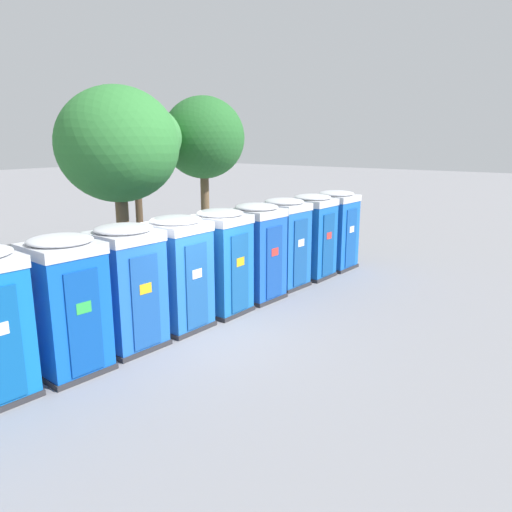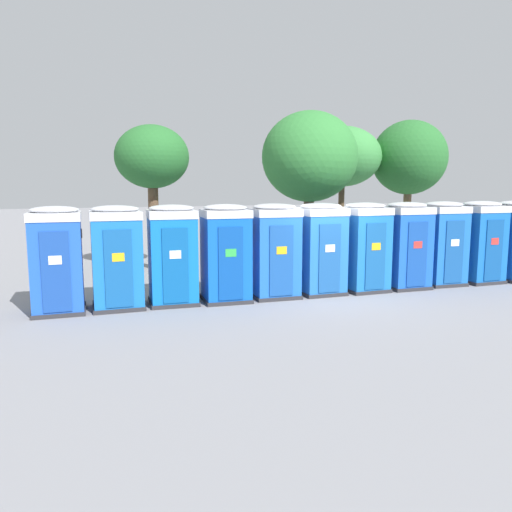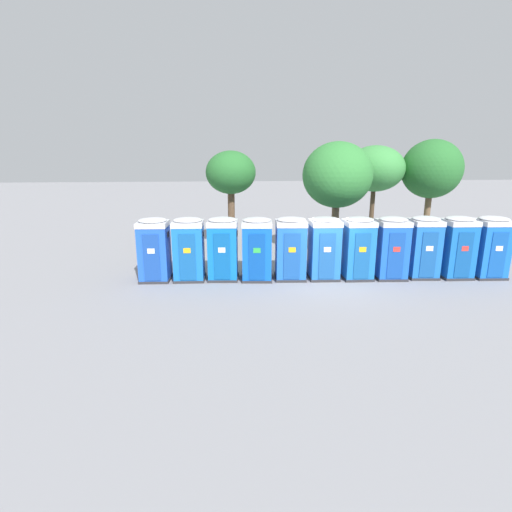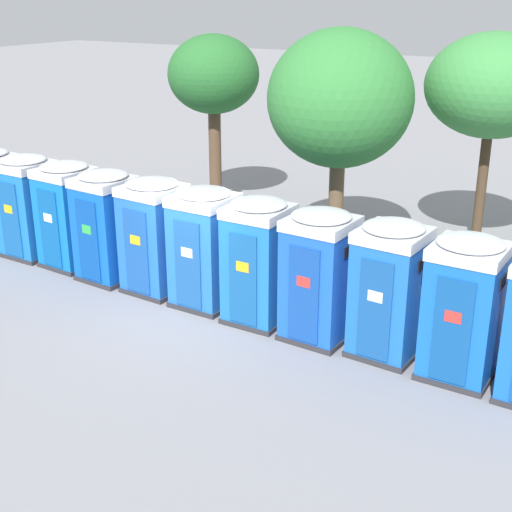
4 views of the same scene
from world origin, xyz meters
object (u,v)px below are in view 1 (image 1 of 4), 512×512
Objects in this scene: portapotty_7 at (257,251)px; portapotty_8 at (284,242)px; portapotty_10 at (335,229)px; portapotty_3 at (66,304)px; portapotty_5 at (178,272)px; portapotty_6 at (221,261)px; street_tree_3 at (204,138)px; portapotty_4 at (127,286)px; street_tree_2 at (118,146)px; street_tree_1 at (135,138)px; portapotty_9 at (312,236)px.

portapotty_7 is 1.37m from portapotty_8.
portapotty_7 is 1.00× the size of portapotty_8.
portapotty_10 is (2.73, -0.23, -0.00)m from portapotty_8.
portapotty_5 is at bearing -1.77° from portapotty_3.
portapotty_6 and portapotty_7 have the same top height.
street_tree_3 is (7.13, 5.48, 2.88)m from portapotty_5.
portapotty_5 is (1.37, -0.07, 0.00)m from portapotty_4.
portapotty_5 is at bearing 175.41° from portapotty_6.
portapotty_7 is 0.44× the size of street_tree_3.
portapotty_8 is (5.47, -0.23, 0.00)m from portapotty_4.
street_tree_3 reaches higher than portapotty_5.
portapotty_5 is (2.74, -0.08, -0.00)m from portapotty_3.
portapotty_6 is 0.46× the size of street_tree_2.
portapotty_4 is 0.47× the size of street_tree_1.
street_tree_3 is (2.94, -0.51, -0.02)m from street_tree_1.
portapotty_10 is (9.57, -0.47, -0.00)m from portapotty_3.
portapotty_7 is at bearing 177.23° from portapotty_10.
street_tree_3 reaches higher than portapotty_9.
portapotty_10 is (5.47, -0.28, -0.00)m from portapotty_6.
portapotty_9 is 1.37m from portapotty_10.
portapotty_7 is at bearing -3.36° from portapotty_6.
street_tree_1 reaches higher than portapotty_10.
portapotty_8 is 0.44× the size of street_tree_3.
portapotty_6 is 2.74m from portapotty_8.
street_tree_2 is (4.14, 3.41, 2.69)m from portapotty_3.
street_tree_1 is at bearing 101.48° from portapotty_9.
portapotty_3 is at bearing -151.30° from street_tree_3.
street_tree_1 is 0.98× the size of street_tree_2.
street_tree_1 is (5.56, 5.92, 2.89)m from portapotty_4.
portapotty_6 is 4.11m from portapotty_9.
portapotty_6 is 5.47m from portapotty_10.
portapotty_5 is 0.46× the size of street_tree_2.
portapotty_4 is 1.00× the size of portapotty_10.
portapotty_5 is 1.00× the size of portapotty_6.
portapotty_3 is at bearing 177.38° from portapotty_9.
portapotty_4 is at bearing -133.18° from street_tree_1.
portapotty_9 is 0.44× the size of street_tree_3.
portapotty_8 is at bearing -2.01° from portapotty_3.
portapotty_5 is 4.11m from portapotty_8.
street_tree_1 is (6.93, 5.91, 2.89)m from portapotty_3.
street_tree_2 is at bearing 39.44° from portapotty_3.
portapotty_7 is at bearing -3.66° from portapotty_4.
portapotty_7 is (1.37, -0.08, -0.00)m from portapotty_6.
street_tree_1 is (4.19, 5.99, 2.89)m from portapotty_5.
street_tree_3 is (5.72, 1.99, 0.18)m from street_tree_2.
portapotty_3 is at bearing -139.53° from street_tree_1.
portapotty_5 is at bearing -3.03° from portapotty_4.
street_tree_2 is (2.77, 3.42, 2.69)m from portapotty_4.
portapotty_9 is at bearing -2.53° from portapotty_6.
portapotty_6 and portapotty_8 have the same top height.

